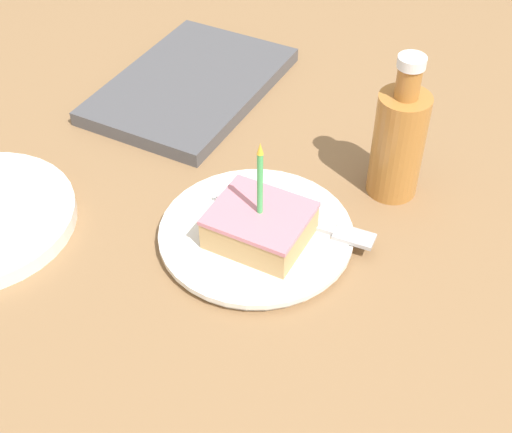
# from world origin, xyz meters

# --- Properties ---
(ground_plane) EXTENTS (2.40, 2.40, 0.04)m
(ground_plane) POSITION_xyz_m (0.00, 0.00, -0.02)
(ground_plane) COLOR olive
(ground_plane) RESTS_ON ground
(plate) EXTENTS (0.22, 0.22, 0.02)m
(plate) POSITION_xyz_m (0.02, 0.02, 0.01)
(plate) COLOR white
(plate) RESTS_ON ground_plane
(cake_slice) EXTENTS (0.09, 0.10, 0.13)m
(cake_slice) POSITION_xyz_m (0.01, 0.01, 0.04)
(cake_slice) COLOR tan
(cake_slice) RESTS_ON plate
(fork) EXTENTS (0.03, 0.19, 0.00)m
(fork) POSITION_xyz_m (0.05, -0.02, 0.02)
(fork) COLOR #B2B2B7
(fork) RESTS_ON plate
(bottle) EXTENTS (0.06, 0.06, 0.18)m
(bottle) POSITION_xyz_m (0.18, -0.09, 0.07)
(bottle) COLOR #B27233
(bottle) RESTS_ON ground_plane
(marble_board) EXTENTS (0.30, 0.20, 0.02)m
(marble_board) POSITION_xyz_m (0.25, 0.24, 0.01)
(marble_board) COLOR #4C4C51
(marble_board) RESTS_ON ground_plane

